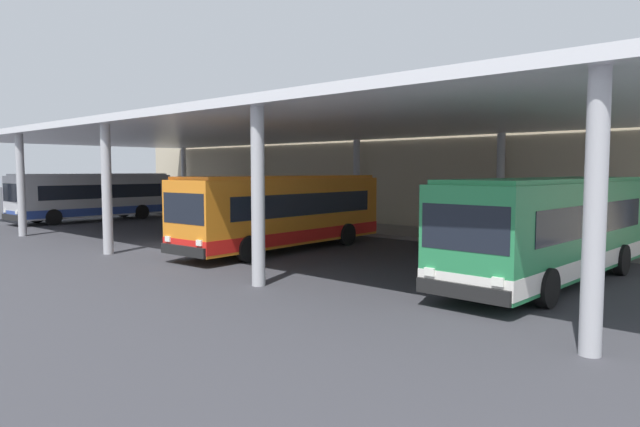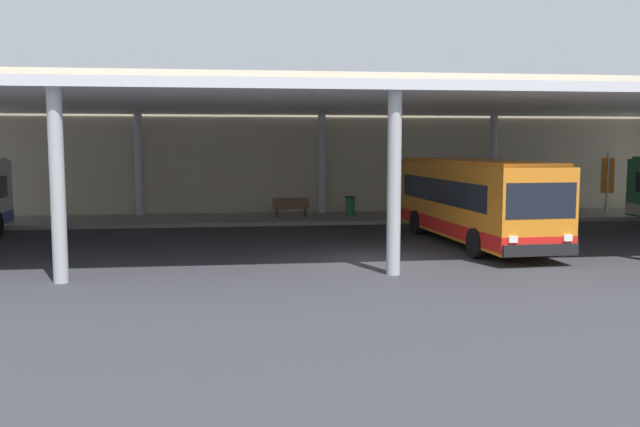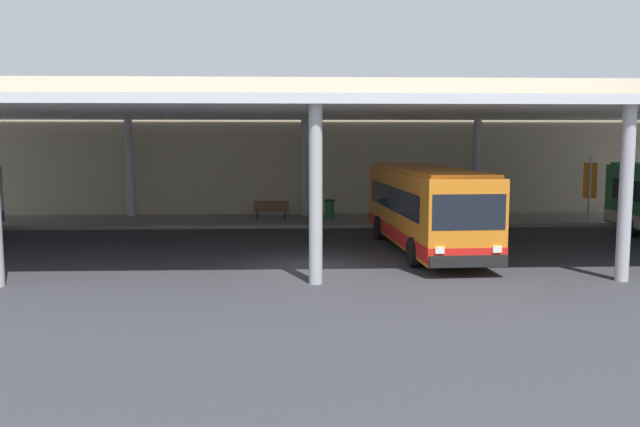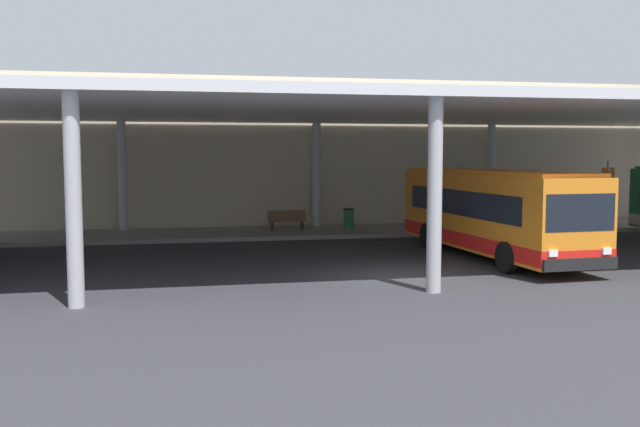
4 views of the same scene
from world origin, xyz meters
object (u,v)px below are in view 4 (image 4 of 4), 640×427
Objects in this scene: bench_waiting at (287,220)px; banner_sign at (607,189)px; bus_second_bay at (492,212)px; trash_bin at (349,218)px.

bench_waiting is 0.56× the size of banner_sign.
banner_sign is at bearing 37.98° from bus_second_bay.
bus_second_bay is 12.63m from banner_sign.
bus_second_bay reaches higher than trash_bin.
bus_second_bay is at bearing -142.02° from banner_sign.
trash_bin is at bearing 110.04° from bus_second_bay.
bench_waiting is (-6.14, 8.64, -0.99)m from bus_second_bay.
bus_second_bay is 10.87× the size of trash_bin.
trash_bin reaches higher than bench_waiting.
bus_second_bay is 9.29m from trash_bin.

